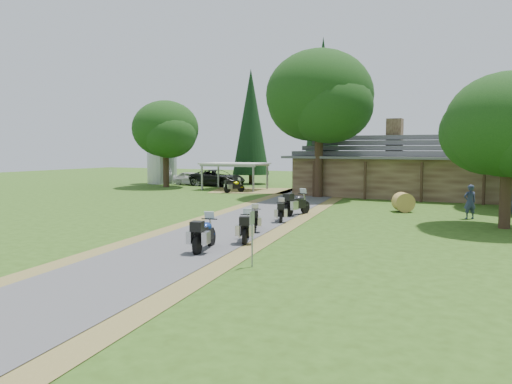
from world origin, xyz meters
The scene contains 22 objects.
ground centered at (0.00, 0.00, 0.00)m, with size 120.00×120.00×0.00m, color #2D4A14.
driveway centered at (-0.50, 4.00, 0.00)m, with size 46.00×46.00×0.00m, color #424244.
lodge centered at (6.00, 24.00, 2.45)m, with size 21.40×9.40×4.90m, color #4E3728, non-canonical shape.
silo centered at (-21.79, 26.57, 3.21)m, with size 3.16×3.16×6.43m, color gray.
carport centered at (-10.91, 23.03, 1.23)m, with size 5.66×3.78×2.45m, color silver, non-canonical shape.
car_white_sedan centered at (-17.63, 25.96, 0.88)m, with size 5.27×2.23×1.76m, color silver.
car_dark_suv centered at (-14.61, 26.09, 1.23)m, with size 6.44×2.74×2.47m, color black.
motorcycle_row_a centered at (1.32, -1.53, 0.68)m, with size 1.99×0.65×1.36m, color navy, non-canonical shape.
motorcycle_row_b centered at (1.86, 0.75, 0.64)m, with size 1.86×0.61×1.27m, color #AFB2B7, non-canonical shape.
motorcycle_row_c centered at (1.01, 3.22, 0.59)m, with size 1.71×0.56×1.17m, color #E7B100, non-canonical shape.
motorcycle_row_d centered at (0.90, 6.52, 0.58)m, with size 1.70×0.55×1.16m, color #B55E17, non-canonical shape.
motorcycle_row_e centered at (0.77, 9.07, 0.73)m, with size 2.13×0.70×1.46m, color black, non-canonical shape.
motorcycle_carport_a centered at (-9.46, 20.27, 0.62)m, with size 1.81×0.59×1.24m, color #D9D900, non-canonical shape.
person_a centered at (9.57, 11.88, 1.08)m, with size 0.61×0.44×2.16m, color #2C3554.
person_b centered at (11.44, 14.14, 0.93)m, with size 0.53×0.38×1.87m, color #2C3554.
hay_bale centered at (5.84, 13.37, 0.57)m, with size 1.14×1.14×1.05m, color #AB7C3E.
sign_post centered at (4.05, -3.04, 0.90)m, with size 0.32×0.05×1.81m, color gray, non-canonical shape.
oak_lodge_left centered at (-1.65, 19.57, 6.29)m, with size 8.17×8.17×12.58m, color black, non-canonical shape.
oak_driveway centered at (11.25, 9.13, 3.93)m, with size 5.77×5.77×7.86m, color black, non-canonical shape.
oak_silo centered at (-18.44, 22.76, 4.58)m, with size 6.42×6.42×9.15m, color black, non-canonical shape.
cedar_near centered at (-3.93, 27.02, 6.92)m, with size 3.79×3.79×13.85m, color black.
cedar_far centered at (-12.90, 30.18, 6.04)m, with size 3.89×3.89×12.09m, color black.
Camera 1 is at (11.10, -16.96, 3.77)m, focal length 35.00 mm.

